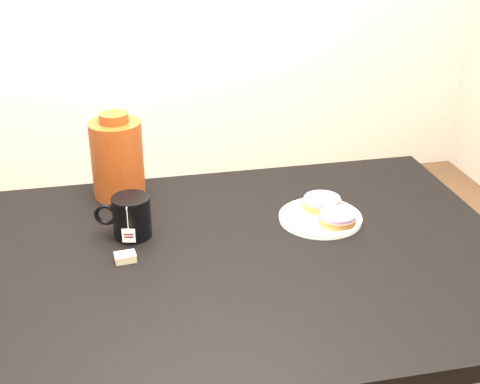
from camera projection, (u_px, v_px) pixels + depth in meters
The scene contains 7 objects.
table at pixel (206, 290), 1.50m from camera, with size 1.40×0.90×0.75m.
plate at pixel (320, 217), 1.63m from camera, with size 0.20×0.20×0.01m.
bagel_back at pixel (322, 203), 1.66m from camera, with size 0.13×0.13×0.03m.
bagel_front at pixel (337, 218), 1.58m from camera, with size 0.12×0.12×0.03m.
mug at pixel (131, 216), 1.54m from camera, with size 0.14×0.11×0.10m.
teabag_pouch at pixel (125, 257), 1.45m from camera, with size 0.04×0.03×0.02m, color #C6B793.
bagel_package at pixel (117, 158), 1.71m from camera, with size 0.17×0.17×0.22m.
Camera 1 is at (-0.19, -1.25, 1.52)m, focal length 50.00 mm.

